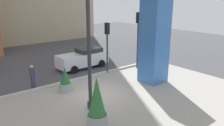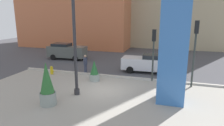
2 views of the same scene
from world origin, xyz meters
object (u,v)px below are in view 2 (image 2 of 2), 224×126
Objects in this scene: traffic_light_corner at (154,47)px; car_curb_west at (67,51)px; traffic_light_far_side at (195,43)px; fire_hydrant at (52,70)px; car_intersection at (148,63)px; art_pillar_blue at (173,50)px; potted_plant_by_pillar at (94,72)px; potted_plant_curbside at (47,86)px; lamp_post at (75,48)px; pedestrian_on_sidewalk at (85,63)px.

traffic_light_corner is 12.08m from car_curb_west.
traffic_light_corner is at bearing 170.48° from traffic_light_far_side.
car_intersection is (8.07, 3.27, 0.49)m from fire_hydrant.
art_pillar_blue reaches higher than potted_plant_by_pillar.
fire_hydrant is 8.73m from car_intersection.
fire_hydrant is at bearing -72.71° from car_curb_west.
potted_plant_curbside reaches higher than car_intersection.
art_pillar_blue reaches higher than car_curb_west.
lamp_post reaches higher than car_intersection.
lamp_post is at bearing -57.43° from car_curb_west.
art_pillar_blue is at bearing -67.17° from traffic_light_corner.
traffic_light_far_side is 1.17× the size of traffic_light_corner.
traffic_light_far_side is (11.71, 0.25, 2.87)m from fire_hydrant.
lamp_post is 3.83× the size of potted_plant_by_pillar.
traffic_light_corner is at bearing -74.26° from car_intersection.
traffic_light_far_side reaches higher than traffic_light_corner.
car_intersection is at bearing 45.70° from potted_plant_by_pillar.
traffic_light_corner is 0.90× the size of car_intersection.
pedestrian_on_sidewalk is at bearing 174.36° from traffic_light_far_side.
potted_plant_by_pillar is at bearing -47.59° from pedestrian_on_sidewalk.
potted_plant_curbside is (-0.89, -1.94, -1.95)m from lamp_post.
potted_plant_by_pillar is at bearing 89.35° from lamp_post.
car_intersection is (-0.72, 2.54, -1.93)m from traffic_light_corner.
car_curb_west is 1.00× the size of car_intersection.
traffic_light_corner is at bearing -3.73° from pedestrian_on_sidewalk.
lamp_post reaches higher than fire_hydrant.
pedestrian_on_sidewalk is (-6.00, 0.39, -1.84)m from traffic_light_corner.
car_curb_west is (-6.19, 9.69, -2.19)m from lamp_post.
pedestrian_on_sidewalk is (4.68, -4.95, -0.00)m from car_curb_west.
traffic_light_corner reaches higher than car_intersection.
lamp_post is 8.61× the size of fire_hydrant.
car_intersection is at bearing 22.08° from fire_hydrant.
potted_plant_curbside is 8.43m from traffic_light_corner.
fire_hydrant is at bearing 172.62° from potted_plant_by_pillar.
potted_plant_curbside is at bearing -117.89° from car_intersection.
traffic_light_corner is (5.39, 6.29, 1.60)m from potted_plant_curbside.
lamp_post is 3.76× the size of pedestrian_on_sidewalk.
traffic_light_far_side is at bearing 65.15° from art_pillar_blue.
lamp_post reaches higher than traffic_light_corner.
art_pillar_blue is (5.99, 0.78, 0.09)m from lamp_post.
car_curb_west is at bearing 143.82° from art_pillar_blue.
traffic_light_far_side is 5.30m from car_intersection.
traffic_light_far_side is 2.82× the size of pedestrian_on_sidewalk.
art_pillar_blue is 3.78× the size of pedestrian_on_sidewalk.
potted_plant_curbside is 0.63× the size of traffic_light_corner.
pedestrian_on_sidewalk is (-0.62, 6.68, -0.24)m from potted_plant_curbside.
fire_hydrant is 0.16× the size of car_intersection.
fire_hydrant is (-4.33, 0.56, -0.38)m from potted_plant_by_pillar.
potted_plant_by_pillar is 0.41× the size of traffic_light_corner.
car_intersection is (9.96, -2.80, -0.09)m from car_curb_west.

